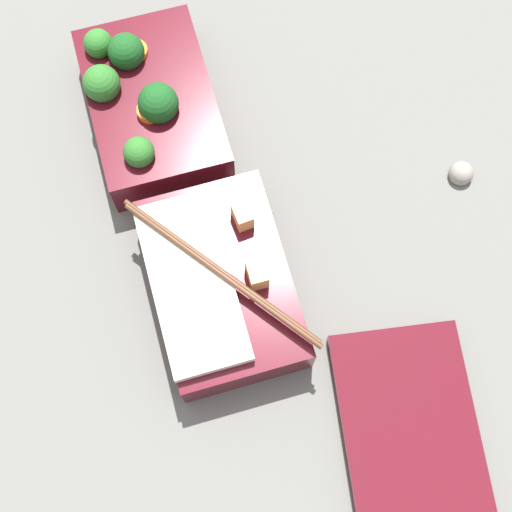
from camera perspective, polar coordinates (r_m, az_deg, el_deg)
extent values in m
plane|color=slate|center=(0.73, -4.80, 4.89)|extent=(3.00, 3.00, 0.00)
cube|color=#510F19|center=(0.76, -8.23, 11.72)|extent=(0.19, 0.12, 0.05)
sphere|color=#2D7028|center=(0.69, -9.35, 8.20)|extent=(0.03, 0.03, 0.03)
sphere|color=#2D7028|center=(0.74, -12.25, 13.34)|extent=(0.04, 0.04, 0.04)
sphere|color=#19511E|center=(0.71, -7.83, 12.02)|extent=(0.04, 0.04, 0.04)
sphere|color=#2D7028|center=(0.77, -12.50, 16.26)|extent=(0.03, 0.03, 0.03)
sphere|color=#19511E|center=(0.75, -10.35, 15.80)|extent=(0.04, 0.04, 0.04)
cylinder|color=orange|center=(0.72, -8.53, 11.39)|extent=(0.03, 0.03, 0.01)
cylinder|color=orange|center=(0.76, -9.62, 15.89)|extent=(0.04, 0.04, 0.01)
cube|color=#510F19|center=(0.67, -2.81, -2.33)|extent=(0.19, 0.12, 0.05)
cube|color=silver|center=(0.64, -5.17, -2.13)|extent=(0.17, 0.07, 0.01)
cube|color=#EAB266|center=(0.66, -1.08, 3.25)|extent=(0.02, 0.02, 0.02)
cube|color=#EAB266|center=(0.64, 0.08, -1.43)|extent=(0.02, 0.02, 0.02)
cylinder|color=#56331E|center=(0.63, -3.17, -1.54)|extent=(0.18, 0.14, 0.01)
cylinder|color=#56331E|center=(0.64, -2.78, -1.06)|extent=(0.18, 0.14, 0.01)
cube|color=#510F19|center=(0.68, 12.15, -13.34)|extent=(0.20, 0.15, 0.02)
sphere|color=gray|center=(0.76, 16.08, 6.36)|extent=(0.03, 0.03, 0.03)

